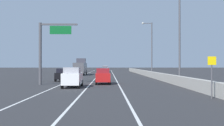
{
  "coord_description": "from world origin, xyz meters",
  "views": [
    {
      "loc": [
        0.19,
        -4.45,
        2.42
      ],
      "look_at": [
        0.89,
        43.57,
        2.7
      ],
      "focal_mm": 44.56,
      "sensor_mm": 36.0,
      "label": 1
    }
  ],
  "objects": [
    {
      "name": "box_truck",
      "position": [
        -6.26,
        60.47,
        1.78
      ],
      "size": [
        2.5,
        9.2,
        3.92
      ],
      "color": "#4C4C51",
      "rests_on": "ground_plane"
    },
    {
      "name": "lane_stripe_right",
      "position": [
        1.5,
        55.0,
        0.0
      ],
      "size": [
        0.16,
        130.0,
        0.0
      ],
      "primitive_type": "cube",
      "color": "silver",
      "rests_on": "ground_plane"
    },
    {
      "name": "speed_advisory_sign",
      "position": [
        7.55,
        15.11,
        1.76
      ],
      "size": [
        0.6,
        0.11,
        3.0
      ],
      "color": "#4C4C51",
      "rests_on": "ground_plane"
    },
    {
      "name": "overhead_sign_gantry",
      "position": [
        -7.26,
        29.2,
        4.73
      ],
      "size": [
        4.68,
        0.36,
        7.5
      ],
      "color": "#47474C",
      "rests_on": "ground_plane"
    },
    {
      "name": "car_black_0",
      "position": [
        -6.33,
        36.52,
        0.93
      ],
      "size": [
        2.1,
        4.15,
        1.86
      ],
      "color": "black",
      "rests_on": "ground_plane"
    },
    {
      "name": "lamp_post_right_third",
      "position": [
        8.73,
        50.88,
        6.21
      ],
      "size": [
        2.14,
        0.44,
        10.9
      ],
      "color": "#4C4C51",
      "rests_on": "ground_plane"
    },
    {
      "name": "ground_plane",
      "position": [
        0.0,
        64.0,
        0.0
      ],
      "size": [
        320.0,
        320.0,
        0.0
      ],
      "primitive_type": "plane",
      "color": "#2D2D30"
    },
    {
      "name": "lamp_post_right_second",
      "position": [
        8.81,
        29.71,
        6.21
      ],
      "size": [
        2.14,
        0.44,
        10.9
      ],
      "color": "#4C4C51",
      "rests_on": "ground_plane"
    },
    {
      "name": "lane_stripe_left",
      "position": [
        -5.5,
        55.0,
        0.0
      ],
      "size": [
        0.16,
        130.0,
        0.0
      ],
      "primitive_type": "cube",
      "color": "silver",
      "rests_on": "ground_plane"
    },
    {
      "name": "lane_stripe_center",
      "position": [
        -2.0,
        55.0,
        0.0
      ],
      "size": [
        0.16,
        130.0,
        0.0
      ],
      "primitive_type": "cube",
      "color": "silver",
      "rests_on": "ground_plane"
    },
    {
      "name": "car_red_1",
      "position": [
        -0.45,
        30.18,
        0.98
      ],
      "size": [
        1.94,
        4.12,
        1.98
      ],
      "color": "red",
      "rests_on": "ground_plane"
    },
    {
      "name": "jersey_barrier_right",
      "position": [
        8.45,
        40.0,
        0.55
      ],
      "size": [
        0.6,
        120.0,
        1.1
      ],
      "primitive_type": "cube",
      "color": "#B2ADA3",
      "rests_on": "ground_plane"
    },
    {
      "name": "car_white_4",
      "position": [
        -3.58,
        25.14,
        1.06
      ],
      "size": [
        1.88,
        4.26,
        2.13
      ],
      "color": "white",
      "rests_on": "ground_plane"
    },
    {
      "name": "car_gray_3",
      "position": [
        -0.7,
        81.69,
        0.95
      ],
      "size": [
        1.88,
        4.06,
        1.92
      ],
      "color": "slate",
      "rests_on": "ground_plane"
    },
    {
      "name": "car_silver_2",
      "position": [
        -0.71,
        89.16,
        1.05
      ],
      "size": [
        1.91,
        4.52,
        2.11
      ],
      "color": "#B7B7BC",
      "rests_on": "ground_plane"
    }
  ]
}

